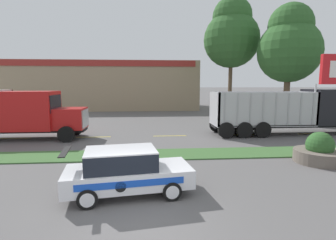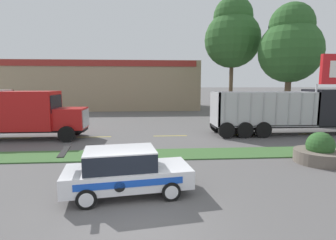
{
  "view_description": "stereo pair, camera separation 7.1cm",
  "coord_description": "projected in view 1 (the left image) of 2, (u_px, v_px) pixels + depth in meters",
  "views": [
    {
      "loc": [
        0.3,
        -6.4,
        3.68
      ],
      "look_at": [
        1.37,
        7.07,
        1.83
      ],
      "focal_mm": 28.0,
      "sensor_mm": 36.0,
      "label": 1
    },
    {
      "loc": [
        0.37,
        -6.4,
        3.68
      ],
      "look_at": [
        1.37,
        7.07,
        1.83
      ],
      "focal_mm": 28.0,
      "sensor_mm": 36.0,
      "label": 2
    }
  ],
  "objects": [
    {
      "name": "rally_car",
      "position": [
        126.0,
        171.0,
        8.75
      ],
      "size": [
        4.36,
        2.32,
        1.6
      ],
      "color": "white",
      "rests_on": "ground_plane"
    },
    {
      "name": "centre_line_3",
      "position": [
        13.0,
        138.0,
        17.97
      ],
      "size": [
        2.4,
        0.14,
        0.01
      ],
      "primitive_type": "cube",
      "color": "yellow",
      "rests_on": "ground_plane"
    },
    {
      "name": "stone_planter",
      "position": [
        319.0,
        152.0,
        12.41
      ],
      "size": [
        2.28,
        2.28,
        1.46
      ],
      "color": "#6B6056",
      "rests_on": "ground_plane"
    },
    {
      "name": "tree_behind_centre",
      "position": [
        232.0,
        34.0,
        30.73
      ],
      "size": [
        6.51,
        6.51,
        13.76
      ],
      "color": "brown",
      "rests_on": "ground_plane"
    },
    {
      "name": "centre_line_5",
      "position": [
        170.0,
        136.0,
        18.81
      ],
      "size": [
        2.4,
        0.14,
        0.01
      ],
      "primitive_type": "cube",
      "color": "yellow",
      "rests_on": "ground_plane"
    },
    {
      "name": "centre_line_7",
      "position": [
        313.0,
        134.0,
        19.66
      ],
      "size": [
        2.4,
        0.14,
        0.01
      ],
      "primitive_type": "cube",
      "color": "yellow",
      "rests_on": "ground_plane"
    },
    {
      "name": "grass_verge",
      "position": [
        142.0,
        155.0,
        13.66
      ],
      "size": [
        120.0,
        2.12,
        0.06
      ],
      "primitive_type": "cube",
      "color": "#3D6633",
      "rests_on": "ground_plane"
    },
    {
      "name": "dump_truck_trail",
      "position": [
        313.0,
        112.0,
        19.49
      ],
      "size": [
        12.8,
        2.71,
        3.71
      ],
      "color": "black",
      "rests_on": "ground_plane"
    },
    {
      "name": "tree_behind_left",
      "position": [
        289.0,
        45.0,
        26.23
      ],
      "size": [
        6.23,
        6.23,
        11.65
      ],
      "color": "brown",
      "rests_on": "ground_plane"
    },
    {
      "name": "dump_truck_lead",
      "position": [
        11.0,
        115.0,
        17.44
      ],
      "size": [
        12.18,
        2.75,
        3.58
      ],
      "color": "black",
      "rests_on": "ground_plane"
    },
    {
      "name": "store_building_backdrop",
      "position": [
        107.0,
        86.0,
        40.79
      ],
      "size": [
        26.95,
        12.1,
        6.9
      ],
      "color": "#9E896B",
      "rests_on": "ground_plane"
    },
    {
      "name": "centre_line_6",
      "position": [
        243.0,
        135.0,
        19.24
      ],
      "size": [
        2.4,
        0.14,
        0.01
      ],
      "primitive_type": "cube",
      "color": "yellow",
      "rests_on": "ground_plane"
    },
    {
      "name": "ground_plane",
      "position": [
        137.0,
        227.0,
        6.8
      ],
      "size": [
        600.0,
        600.0,
        0.0
      ],
      "primitive_type": "plane",
      "color": "#5B5959"
    },
    {
      "name": "centre_line_4",
      "position": [
        93.0,
        137.0,
        18.39
      ],
      "size": [
        2.4,
        0.14,
        0.01
      ],
      "primitive_type": "cube",
      "color": "yellow",
      "rests_on": "ground_plane"
    }
  ]
}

